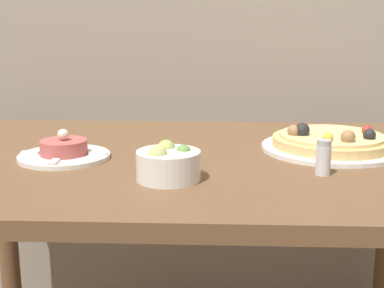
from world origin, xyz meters
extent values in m
cube|color=brown|center=(0.00, 0.42, 0.78)|extent=(1.30, 0.84, 0.03)
cylinder|color=brown|center=(-0.59, 0.78, 0.38)|extent=(0.06, 0.06, 0.76)
cylinder|color=white|center=(0.34, 0.49, 0.80)|extent=(0.33, 0.33, 0.01)
cylinder|color=#DBB26B|center=(0.34, 0.49, 0.82)|extent=(0.28, 0.28, 0.02)
cylinder|color=#E0C684|center=(0.34, 0.49, 0.83)|extent=(0.25, 0.25, 0.01)
sphere|color=gold|center=(0.32, 0.42, 0.84)|extent=(0.02, 0.02, 0.02)
sphere|color=#997047|center=(0.25, 0.48, 0.85)|extent=(0.03, 0.03, 0.03)
sphere|color=black|center=(0.27, 0.48, 0.85)|extent=(0.04, 0.04, 0.04)
sphere|color=#997047|center=(0.36, 0.41, 0.85)|extent=(0.03, 0.03, 0.03)
sphere|color=black|center=(0.31, 0.42, 0.84)|extent=(0.02, 0.02, 0.02)
sphere|color=#B22D23|center=(0.27, 0.52, 0.84)|extent=(0.02, 0.02, 0.02)
sphere|color=black|center=(0.41, 0.44, 0.85)|extent=(0.03, 0.03, 0.03)
sphere|color=#B22D23|center=(0.42, 0.50, 0.84)|extent=(0.02, 0.02, 0.02)
cylinder|color=white|center=(-0.28, 0.38, 0.80)|extent=(0.20, 0.20, 0.01)
cylinder|color=#B2514C|center=(-0.28, 0.38, 0.82)|extent=(0.10, 0.10, 0.03)
sphere|color=silver|center=(-0.28, 0.38, 0.85)|extent=(0.03, 0.03, 0.03)
cube|color=white|center=(-0.20, 0.38, 0.81)|extent=(0.04, 0.02, 0.01)
cube|color=white|center=(-0.28, 0.46, 0.81)|extent=(0.02, 0.04, 0.01)
cube|color=white|center=(-0.36, 0.38, 0.81)|extent=(0.04, 0.02, 0.01)
cube|color=white|center=(-0.28, 0.30, 0.81)|extent=(0.02, 0.04, 0.01)
cylinder|color=white|center=(-0.03, 0.23, 0.83)|extent=(0.13, 0.13, 0.06)
sphere|color=#A3B25B|center=(-0.04, 0.26, 0.85)|extent=(0.04, 0.04, 0.04)
sphere|color=#B7BC70|center=(-0.05, 0.21, 0.85)|extent=(0.04, 0.04, 0.04)
sphere|color=#668E42|center=(0.00, 0.24, 0.85)|extent=(0.03, 0.03, 0.03)
cylinder|color=silver|center=(0.28, 0.28, 0.83)|extent=(0.03, 0.03, 0.06)
cylinder|color=#B2B2B7|center=(0.28, 0.28, 0.86)|extent=(0.03, 0.03, 0.01)
camera|label=1|loc=(0.06, -0.77, 1.10)|focal=50.00mm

